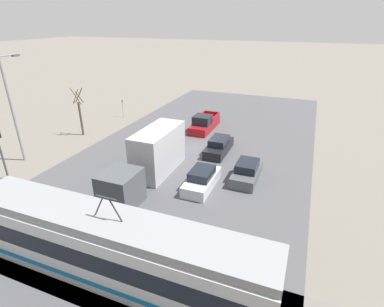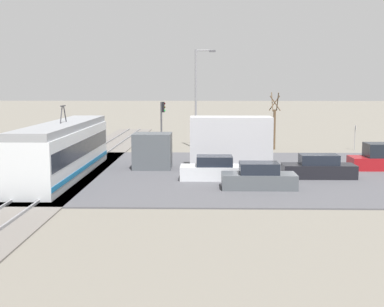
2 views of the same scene
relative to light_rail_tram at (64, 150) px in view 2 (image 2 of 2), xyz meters
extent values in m
plane|color=slate|center=(1.68, -16.39, -1.80)|extent=(320.00, 320.00, 0.00)
cube|color=#4C4C51|center=(1.68, -16.39, -1.76)|extent=(21.42, 50.75, 0.08)
cube|color=slate|center=(1.68, 0.00, -1.76)|extent=(70.64, 4.40, 0.08)
cube|color=gray|center=(1.68, -0.72, -1.65)|extent=(69.23, 0.10, 0.14)
cube|color=gray|center=(1.68, 0.72, -1.65)|extent=(69.23, 0.10, 0.14)
cube|color=silver|center=(0.00, 0.00, -0.17)|extent=(15.98, 2.69, 3.10)
cube|color=black|center=(0.00, 0.00, 0.20)|extent=(15.50, 2.72, 1.03)
cube|color=#1970AD|center=(0.00, 0.00, -1.13)|extent=(15.82, 2.73, 0.30)
cube|color=gray|center=(0.00, 0.00, 1.60)|extent=(15.98, 2.48, 0.44)
cylinder|color=#2D2D33|center=(-0.45, 0.00, 2.38)|extent=(0.66, 0.07, 1.15)
cylinder|color=#2D2D33|center=(0.45, 0.00, 2.38)|extent=(0.66, 0.07, 1.15)
cube|color=#2D2D33|center=(0.00, 0.00, 2.93)|extent=(1.10, 0.08, 0.06)
cube|color=#4C5156|center=(3.31, -5.53, -0.44)|extent=(2.39, 2.73, 2.55)
cube|color=#B2B2B7|center=(3.31, -11.16, 0.16)|extent=(2.39, 5.80, 3.75)
cube|color=#196B38|center=(4.52, -11.16, 0.53)|extent=(0.02, 2.90, 0.94)
cube|color=black|center=(3.21, -21.77, -0.33)|extent=(1.91, 1.94, 0.98)
cube|color=black|center=(-0.34, -16.71, -1.28)|extent=(1.79, 4.68, 0.88)
cube|color=black|center=(-0.34, -16.71, -0.51)|extent=(1.54, 2.43, 0.65)
cube|color=silver|center=(-1.05, -9.91, -1.28)|extent=(1.85, 4.37, 0.87)
cube|color=black|center=(-1.05, -9.91, -0.53)|extent=(1.59, 2.27, 0.64)
cube|color=#4C5156|center=(-4.01, -12.44, -1.28)|extent=(1.88, 4.33, 0.88)
cube|color=black|center=(-4.01, -12.44, -0.51)|extent=(1.62, 2.25, 0.65)
cylinder|color=#47474C|center=(14.26, -5.32, 0.45)|extent=(0.16, 0.16, 4.51)
cube|color=black|center=(14.26, -5.50, 2.23)|extent=(0.28, 0.22, 0.95)
sphere|color=#390606|center=(14.26, -5.62, 2.55)|extent=(0.18, 0.18, 0.18)
sphere|color=#3C2C06|center=(14.26, -5.62, 2.23)|extent=(0.18, 0.18, 0.18)
sphere|color=green|center=(14.26, -5.62, 1.91)|extent=(0.18, 0.18, 0.18)
cylinder|color=brown|center=(15.46, -15.88, 0.08)|extent=(0.24, 0.24, 3.77)
cylinder|color=brown|center=(15.71, -15.88, 2.56)|extent=(0.09, 1.05, 1.44)
cylinder|color=brown|center=(15.46, -15.63, 2.69)|extent=(1.26, 0.09, 1.75)
cylinder|color=brown|center=(15.21, -15.88, 2.56)|extent=(0.09, 1.05, 1.44)
cylinder|color=brown|center=(15.46, -16.13, 2.69)|extent=(1.26, 0.09, 1.75)
cylinder|color=gray|center=(16.04, -8.47, 2.89)|extent=(0.20, 0.20, 9.38)
cylinder|color=gray|center=(16.04, -9.27, 7.46)|extent=(0.12, 1.60, 0.12)
cube|color=#515156|center=(16.04, -10.02, 7.40)|extent=(0.36, 0.60, 0.18)
cylinder|color=gray|center=(15.04, -23.33, -0.62)|extent=(0.06, 0.06, 2.35)
cube|color=white|center=(15.04, -23.36, 0.33)|extent=(0.32, 0.02, 0.44)
cube|color=red|center=(15.04, -23.37, 0.33)|extent=(0.31, 0.01, 0.10)
camera|label=1|loc=(-7.83, 9.17, 10.28)|focal=28.00mm
camera|label=2|loc=(-34.82, -9.19, 4.34)|focal=50.00mm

